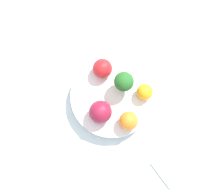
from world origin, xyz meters
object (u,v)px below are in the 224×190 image
at_px(broccoli, 124,82).
at_px(napkin, 194,171).
at_px(apple_green, 102,68).
at_px(bowl, 112,97).
at_px(orange_back, 145,92).
at_px(orange_front, 129,121).
at_px(apple_red, 100,112).

height_order(broccoli, napkin, broccoli).
bearing_deg(apple_green, napkin, -78.95).
bearing_deg(bowl, orange_back, -27.13).
xyz_separation_m(apple_green, napkin, (0.06, -0.31, -0.05)).
distance_m(orange_front, orange_back, 0.08).
height_order(apple_green, orange_front, apple_green).
height_order(orange_front, napkin, orange_front).
xyz_separation_m(bowl, apple_red, (-0.04, -0.02, 0.04)).
relative_size(apple_red, orange_front, 1.21).
xyz_separation_m(apple_red, orange_front, (0.04, -0.05, -0.00)).
distance_m(apple_red, orange_back, 0.11).
distance_m(apple_red, napkin, 0.26).
relative_size(bowl, napkin, 1.21).
xyz_separation_m(apple_red, orange_back, (0.11, -0.01, -0.01)).
bearing_deg(orange_back, broccoli, 127.58).
height_order(bowl, broccoli, broccoli).
bearing_deg(apple_red, napkin, -62.52).
distance_m(apple_green, orange_front, 0.14).
xyz_separation_m(broccoli, orange_front, (-0.04, -0.08, -0.02)).
relative_size(apple_green, orange_front, 1.06).
height_order(orange_front, orange_back, orange_front).
distance_m(bowl, broccoli, 0.07).
bearing_deg(bowl, napkin, -73.59).
bearing_deg(bowl, apple_green, 78.95).
bearing_deg(broccoli, napkin, -81.57).
xyz_separation_m(bowl, napkin, (0.07, -0.25, -0.01)).
distance_m(apple_green, napkin, 0.33).
relative_size(orange_front, orange_back, 1.14).
distance_m(broccoli, apple_red, 0.09).
height_order(bowl, apple_green, apple_green).
bearing_deg(napkin, orange_front, 112.46).
height_order(apple_red, apple_green, apple_red).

